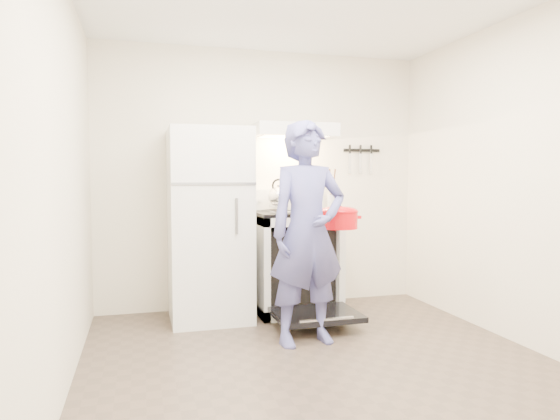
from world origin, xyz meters
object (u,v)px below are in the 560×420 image
object	(u,v)px
refrigerator	(209,225)
stove_body	(295,263)
dutch_oven	(339,220)
person	(308,233)
tea_kettle	(279,195)

from	to	relation	value
refrigerator	stove_body	world-z (taller)	refrigerator
stove_body	dutch_oven	distance (m)	0.80
refrigerator	dutch_oven	size ratio (longest dim) A/B	4.50
stove_body	refrigerator	bearing A→B (deg)	-178.23
refrigerator	person	xyz separation A→B (m)	(0.63, -0.87, 0.00)
tea_kettle	person	size ratio (longest dim) A/B	0.18
refrigerator	person	size ratio (longest dim) A/B	1.00
refrigerator	person	distance (m)	1.07
refrigerator	stove_body	xyz separation A→B (m)	(0.81, 0.02, -0.39)
person	dutch_oven	size ratio (longest dim) A/B	4.50
person	stove_body	bearing A→B (deg)	71.12
person	dutch_oven	xyz separation A→B (m)	(0.36, 0.26, 0.07)
stove_body	person	xyz separation A→B (m)	(-0.18, -0.90, 0.39)
tea_kettle	dutch_oven	world-z (taller)	tea_kettle
person	dutch_oven	bearing A→B (deg)	28.21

